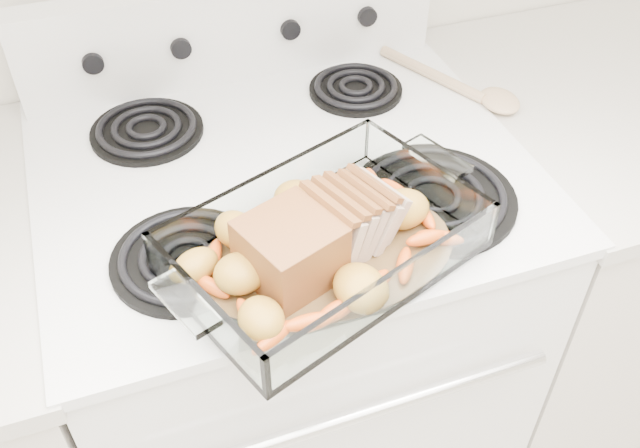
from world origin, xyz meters
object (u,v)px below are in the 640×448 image
object	(u,v)px
electric_range	(290,339)
baking_dish	(325,249)
pork_roast	(309,236)
counter_right	(567,265)

from	to	relation	value
electric_range	baking_dish	size ratio (longest dim) A/B	2.83
baking_dish	pork_roast	distance (m)	0.04
baking_dish	pork_roast	size ratio (longest dim) A/B	1.70
electric_range	counter_right	xyz separation A→B (m)	(0.66, -0.00, -0.02)
electric_range	baking_dish	bearing A→B (deg)	-92.67
counter_right	baking_dish	world-z (taller)	baking_dish
counter_right	baking_dish	xyz separation A→B (m)	(-0.68, -0.23, 0.50)
counter_right	pork_roast	bearing A→B (deg)	-161.90
electric_range	pork_roast	xyz separation A→B (m)	(-0.03, -0.23, 0.51)
counter_right	electric_range	bearing A→B (deg)	179.90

